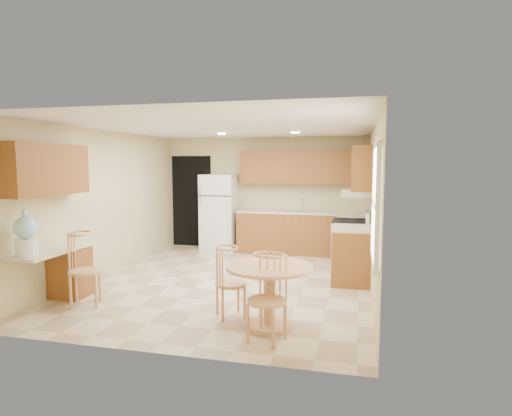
% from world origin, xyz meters
% --- Properties ---
extents(floor, '(5.50, 5.50, 0.00)m').
position_xyz_m(floor, '(0.00, 0.00, 0.00)').
color(floor, beige).
rests_on(floor, ground).
extents(ceiling, '(4.50, 5.50, 0.02)m').
position_xyz_m(ceiling, '(0.00, 0.00, 2.50)').
color(ceiling, white).
rests_on(ceiling, wall_back).
extents(wall_back, '(4.50, 0.02, 2.50)m').
position_xyz_m(wall_back, '(0.00, 2.75, 1.25)').
color(wall_back, beige).
rests_on(wall_back, floor).
extents(wall_front, '(4.50, 0.02, 2.50)m').
position_xyz_m(wall_front, '(0.00, -2.75, 1.25)').
color(wall_front, beige).
rests_on(wall_front, floor).
extents(wall_left, '(0.02, 5.50, 2.50)m').
position_xyz_m(wall_left, '(-2.25, 0.00, 1.25)').
color(wall_left, beige).
rests_on(wall_left, floor).
extents(wall_right, '(0.02, 5.50, 2.50)m').
position_xyz_m(wall_right, '(2.25, 0.00, 1.25)').
color(wall_right, beige).
rests_on(wall_right, floor).
extents(doorway, '(0.90, 0.02, 2.10)m').
position_xyz_m(doorway, '(-1.75, 2.73, 1.05)').
color(doorway, black).
rests_on(doorway, floor).
extents(base_cab_back, '(2.75, 0.60, 0.87)m').
position_xyz_m(base_cab_back, '(0.88, 2.45, 0.43)').
color(base_cab_back, brown).
rests_on(base_cab_back, floor).
extents(counter_back, '(2.75, 0.63, 0.04)m').
position_xyz_m(counter_back, '(0.88, 2.45, 0.89)').
color(counter_back, beige).
rests_on(counter_back, base_cab_back).
extents(base_cab_right_a, '(0.60, 0.59, 0.87)m').
position_xyz_m(base_cab_right_a, '(1.95, 1.85, 0.43)').
color(base_cab_right_a, brown).
rests_on(base_cab_right_a, floor).
extents(counter_right_a, '(0.63, 0.59, 0.04)m').
position_xyz_m(counter_right_a, '(1.95, 1.85, 0.89)').
color(counter_right_a, beige).
rests_on(counter_right_a, base_cab_right_a).
extents(base_cab_right_b, '(0.60, 0.80, 0.87)m').
position_xyz_m(base_cab_right_b, '(1.95, 0.40, 0.43)').
color(base_cab_right_b, brown).
rests_on(base_cab_right_b, floor).
extents(counter_right_b, '(0.63, 0.80, 0.04)m').
position_xyz_m(counter_right_b, '(1.95, 0.40, 0.89)').
color(counter_right_b, beige).
rests_on(counter_right_b, base_cab_right_b).
extents(upper_cab_back, '(2.75, 0.33, 0.70)m').
position_xyz_m(upper_cab_back, '(0.88, 2.58, 1.85)').
color(upper_cab_back, brown).
rests_on(upper_cab_back, wall_back).
extents(upper_cab_right, '(0.33, 2.42, 0.70)m').
position_xyz_m(upper_cab_right, '(2.08, 1.21, 1.85)').
color(upper_cab_right, brown).
rests_on(upper_cab_right, wall_right).
extents(upper_cab_left, '(0.33, 1.40, 0.70)m').
position_xyz_m(upper_cab_left, '(-2.08, -1.60, 1.85)').
color(upper_cab_left, brown).
rests_on(upper_cab_left, wall_left).
extents(sink, '(0.78, 0.44, 0.01)m').
position_xyz_m(sink, '(0.85, 2.45, 0.91)').
color(sink, silver).
rests_on(sink, counter_back).
extents(range_hood, '(0.50, 0.76, 0.14)m').
position_xyz_m(range_hood, '(2.00, 1.18, 1.42)').
color(range_hood, silver).
rests_on(range_hood, upper_cab_right).
extents(desk_pedestal, '(0.48, 0.42, 0.72)m').
position_xyz_m(desk_pedestal, '(-2.00, -1.32, 0.36)').
color(desk_pedestal, brown).
rests_on(desk_pedestal, floor).
extents(desk_top, '(0.50, 1.20, 0.04)m').
position_xyz_m(desk_top, '(-2.00, -1.70, 0.75)').
color(desk_top, beige).
rests_on(desk_top, desk_pedestal).
extents(window, '(0.06, 1.12, 1.30)m').
position_xyz_m(window, '(2.23, -1.85, 1.50)').
color(window, white).
rests_on(window, wall_right).
extents(can_light_a, '(0.14, 0.14, 0.02)m').
position_xyz_m(can_light_a, '(-0.50, 1.20, 2.48)').
color(can_light_a, white).
rests_on(can_light_a, ceiling).
extents(can_light_b, '(0.14, 0.14, 0.02)m').
position_xyz_m(can_light_b, '(0.90, 1.20, 2.48)').
color(can_light_b, white).
rests_on(can_light_b, ceiling).
extents(refrigerator, '(0.74, 0.72, 1.69)m').
position_xyz_m(refrigerator, '(-0.95, 2.40, 0.84)').
color(refrigerator, white).
rests_on(refrigerator, floor).
extents(stove, '(0.65, 0.76, 1.09)m').
position_xyz_m(stove, '(1.92, 1.18, 0.47)').
color(stove, white).
rests_on(stove, floor).
extents(dining_table, '(1.02, 1.02, 0.75)m').
position_xyz_m(dining_table, '(1.05, -1.82, 0.49)').
color(dining_table, tan).
rests_on(dining_table, floor).
extents(chair_table_a, '(0.39, 0.50, 0.89)m').
position_xyz_m(chair_table_a, '(0.50, -1.65, 0.54)').
color(chair_table_a, tan).
rests_on(chair_table_a, floor).
extents(chair_table_b, '(0.42, 0.45, 0.95)m').
position_xyz_m(chair_table_b, '(1.10, -2.29, 0.58)').
color(chair_table_b, tan).
rests_on(chair_table_b, floor).
extents(chair_desk, '(0.44, 0.57, 1.00)m').
position_xyz_m(chair_desk, '(-1.55, -1.71, 0.61)').
color(chair_desk, tan).
rests_on(chair_desk, floor).
extents(water_crock, '(0.28, 0.28, 0.59)m').
position_xyz_m(water_crock, '(-2.00, -2.12, 1.03)').
color(water_crock, white).
rests_on(water_crock, desk_top).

